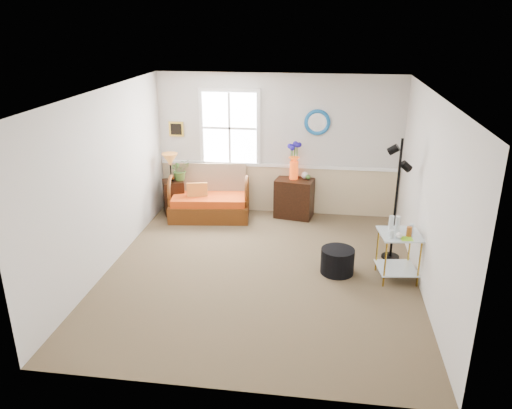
# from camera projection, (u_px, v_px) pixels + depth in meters

# --- Properties ---
(floor) EXTENTS (4.50, 5.00, 0.01)m
(floor) POSITION_uv_depth(u_px,v_px,m) (260.00, 272.00, 7.34)
(floor) COLOR brown
(floor) RESTS_ON ground
(ceiling) EXTENTS (4.50, 5.00, 0.01)m
(ceiling) POSITION_uv_depth(u_px,v_px,m) (261.00, 93.00, 6.42)
(ceiling) COLOR white
(ceiling) RESTS_ON walls
(walls) EXTENTS (4.51, 5.01, 2.60)m
(walls) POSITION_uv_depth(u_px,v_px,m) (260.00, 189.00, 6.88)
(walls) COLOR silver
(walls) RESTS_ON floor
(wainscot) EXTENTS (4.46, 0.02, 0.90)m
(wainscot) POSITION_uv_depth(u_px,v_px,m) (277.00, 189.00, 9.48)
(wainscot) COLOR tan
(wainscot) RESTS_ON walls
(chair_rail) EXTENTS (4.46, 0.04, 0.06)m
(chair_rail) POSITION_uv_depth(u_px,v_px,m) (278.00, 165.00, 9.30)
(chair_rail) COLOR white
(chair_rail) RESTS_ON walls
(window) EXTENTS (1.14, 0.06, 1.44)m
(window) POSITION_uv_depth(u_px,v_px,m) (230.00, 128.00, 9.18)
(window) COLOR white
(window) RESTS_ON walls
(picture) EXTENTS (0.28, 0.03, 0.28)m
(picture) POSITION_uv_depth(u_px,v_px,m) (176.00, 129.00, 9.34)
(picture) COLOR gold
(picture) RESTS_ON walls
(mirror) EXTENTS (0.47, 0.07, 0.47)m
(mirror) POSITION_uv_depth(u_px,v_px,m) (317.00, 122.00, 8.93)
(mirror) COLOR #1A75B5
(mirror) RESTS_ON walls
(loveseat) EXTENTS (1.53, 0.99, 0.94)m
(loveseat) POSITION_uv_depth(u_px,v_px,m) (209.00, 193.00, 9.18)
(loveseat) COLOR #67330C
(loveseat) RESTS_ON floor
(throw_pillow) EXTENTS (0.39, 0.18, 0.38)m
(throw_pillow) POSITION_uv_depth(u_px,v_px,m) (197.00, 193.00, 9.13)
(throw_pillow) COLOR #D04F13
(throw_pillow) RESTS_ON loveseat
(lamp_stand) EXTENTS (0.48, 0.48, 0.65)m
(lamp_stand) POSITION_uv_depth(u_px,v_px,m) (174.00, 197.00, 9.43)
(lamp_stand) COLOR black
(lamp_stand) RESTS_ON floor
(table_lamp) EXTENTS (0.38, 0.38, 0.53)m
(table_lamp) POSITION_uv_depth(u_px,v_px,m) (171.00, 167.00, 9.20)
(table_lamp) COLOR #AF6727
(table_lamp) RESTS_ON lamp_stand
(potted_plant) EXTENTS (0.54, 0.54, 0.31)m
(potted_plant) POSITION_uv_depth(u_px,v_px,m) (180.00, 172.00, 9.30)
(potted_plant) COLOR #406729
(potted_plant) RESTS_ON lamp_stand
(cabinet) EXTENTS (0.74, 0.55, 0.73)m
(cabinet) POSITION_uv_depth(u_px,v_px,m) (294.00, 198.00, 9.26)
(cabinet) COLOR black
(cabinet) RESTS_ON floor
(flower_vase) EXTENTS (0.22, 0.22, 0.68)m
(flower_vase) POSITION_uv_depth(u_px,v_px,m) (294.00, 161.00, 9.06)
(flower_vase) COLOR #D53E0D
(flower_vase) RESTS_ON cabinet
(side_table) EXTENTS (0.63, 0.63, 0.70)m
(side_table) POSITION_uv_depth(u_px,v_px,m) (398.00, 256.00, 7.05)
(side_table) COLOR #B99024
(side_table) RESTS_ON floor
(tabletop_items) EXTENTS (0.43, 0.43, 0.24)m
(tabletop_items) POSITION_uv_depth(u_px,v_px,m) (401.00, 227.00, 6.85)
(tabletop_items) COLOR silver
(tabletop_items) RESTS_ON side_table
(floor_lamp) EXTENTS (0.33, 0.33, 1.90)m
(floor_lamp) POSITION_uv_depth(u_px,v_px,m) (396.00, 201.00, 7.45)
(floor_lamp) COLOR black
(floor_lamp) RESTS_ON floor
(ottoman) EXTENTS (0.63, 0.63, 0.37)m
(ottoman) POSITION_uv_depth(u_px,v_px,m) (337.00, 261.00, 7.27)
(ottoman) COLOR black
(ottoman) RESTS_ON floor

